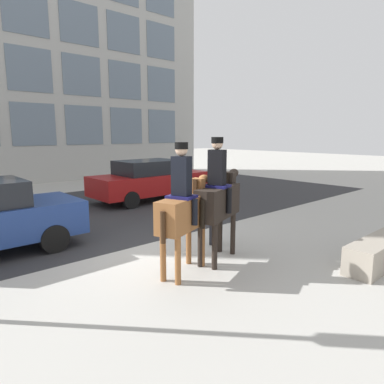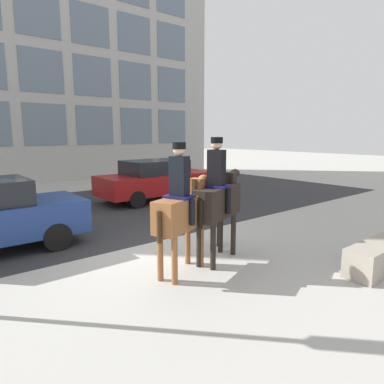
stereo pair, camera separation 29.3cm
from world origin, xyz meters
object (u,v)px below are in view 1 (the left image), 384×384
Objects in this scene: mounted_horse_companion at (219,198)px; pedestrian_bystander at (216,205)px; planter_ledge at (382,250)px; street_car_far_lane at (150,180)px; mounted_horse_lead at (184,208)px.

pedestrian_bystander is (0.62, 0.68, -0.32)m from mounted_horse_companion.
street_car_far_lane is at bearing 87.57° from planter_ledge.
mounted_horse_lead is at bearing -119.84° from street_car_far_lane.
planter_ledge is (2.35, -2.39, -1.04)m from mounted_horse_companion.
mounted_horse_companion is at bearing 22.71° from pedestrian_bystander.
pedestrian_bystander is at bearing 27.48° from mounted_horse_companion.
pedestrian_bystander is 6.09m from street_car_far_lane.
street_car_far_lane is at bearing -135.54° from pedestrian_bystander.
mounted_horse_companion is 0.98m from pedestrian_bystander.
mounted_horse_lead is 0.97× the size of mounted_horse_companion.
planter_ledge is (1.74, -3.07, -0.72)m from pedestrian_bystander.
mounted_horse_companion is 6.97m from street_car_far_lane.
mounted_horse_lead is at bearing 163.11° from mounted_horse_companion.
street_car_far_lane is (2.11, 5.71, -0.17)m from pedestrian_bystander.
pedestrian_bystander reaches higher than street_car_far_lane.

